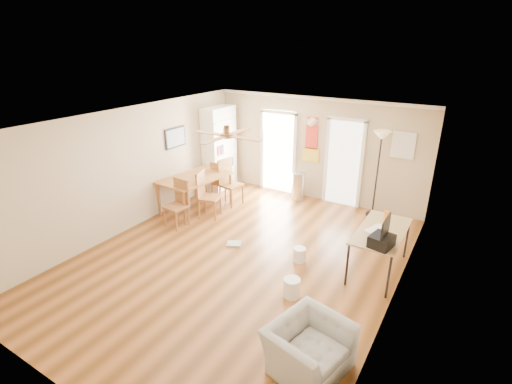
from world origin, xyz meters
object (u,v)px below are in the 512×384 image
Objects in this scene: dining_chair_near at (176,204)px; dining_chair_far at (221,180)px; dining_chair_right_a at (231,183)px; wastebasket_a at (299,255)px; trash_can at (298,186)px; bookshelf at (219,149)px; computer_desk at (379,251)px; dining_table at (196,193)px; wastebasket_b at (292,288)px; armchair at (308,348)px; printer at (382,241)px; torchiere_lamp at (377,175)px; dining_chair_right_b at (209,195)px.

dining_chair_near reaches higher than dining_chair_far.
wastebasket_a is at bearing -110.14° from dining_chair_right_a.
trash_can is at bearing -39.69° from dining_chair_right_a.
computer_desk is at bearing -39.47° from bookshelf.
dining_table is 5.26× the size of wastebasket_b.
trash_can is (2.23, 0.33, -0.76)m from bookshelf.
printer is at bearing 5.81° from armchair.
dining_chair_far is 0.50× the size of torchiere_lamp.
dining_chair_right_b is 3.93m from computer_desk.
computer_desk is (3.92, -1.11, -0.16)m from dining_chair_right_a.
dining_chair_right_a is 1.12× the size of dining_chair_far.
dining_chair_right_b is 1.49× the size of trash_can.
bookshelf reaches higher than torchiere_lamp.
dining_chair_right_a is 0.89m from dining_chair_right_b.
bookshelf is 6.54m from armchair.
dining_chair_far is 4.87m from printer.
wastebasket_a is (1.28, -2.65, -0.23)m from trash_can.
computer_desk is at bearing 18.71° from wastebasket_a.
dining_chair_right_b is (0.55, -0.18, 0.13)m from dining_table.
dining_chair_right_b is 4.73m from armchair.
computer_desk is (2.60, -2.20, 0.04)m from trash_can.
torchiere_lamp is (3.78, 1.86, 0.59)m from dining_table.
bookshelf is 1.31m from dining_chair_right_a.
torchiere_lamp is 6.37× the size of wastebasket_b.
wastebasket_a is at bearing -121.56° from dining_chair_right_b.
bookshelf reaches higher than printer.
wastebasket_b is (-0.98, -1.46, -0.24)m from computer_desk.
printer is at bearing -4.67° from wastebasket_a.
trash_can is at bearing 43.92° from dining_table.
trash_can is at bearing 115.84° from wastebasket_a.
dining_chair_right_b is 1.12× the size of armchair.
torchiere_lamp is at bearing 85.62° from wastebasket_b.
dining_table is 4.41× the size of printer.
dining_chair_far is at bearing 163.68° from computer_desk.
dining_chair_near is (0.58, -2.42, -0.59)m from bookshelf.
bookshelf is at bearing -174.66° from torchiere_lamp.
dining_table is at bearing 68.72° from armchair.
armchair is (0.81, -1.19, 0.16)m from wastebasket_b.
dining_chair_near is at bearing 78.09° from dining_chair_far.
dining_table is 0.83× the size of torchiere_lamp.
dining_chair_far reaches higher than wastebasket_a.
dining_chair_far is 5.74m from armchair.
dining_chair_right_b is at bearing 97.28° from dining_chair_far.
torchiere_lamp is at bearing 26.25° from dining_table.
trash_can is 0.75× the size of armchair.
printer reaches higher than armchair.
dining_chair_right_a is (0.55, 0.71, 0.15)m from dining_table.
dining_chair_near reaches higher than trash_can.
dining_chair_far reaches higher than dining_table.
torchiere_lamp is (1.90, 0.06, 0.64)m from trash_can.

